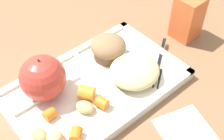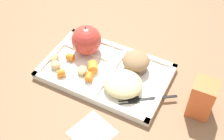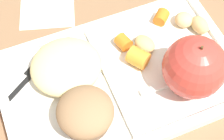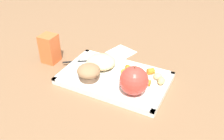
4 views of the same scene
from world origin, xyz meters
The scene contains 17 objects.
ground centered at (0.00, 0.00, 0.00)m, with size 6.00×6.00×0.00m, color #846042.
lunch_tray centered at (0.00, 0.00, 0.01)m, with size 0.35×0.22×0.02m.
green_apple centered at (-0.09, 0.05, 0.06)m, with size 0.09×0.09×0.09m.
bran_muffin centered at (0.07, 0.05, 0.04)m, with size 0.08×0.08×0.05m.
carrot_slice_edge centered at (-0.03, -0.01, 0.03)m, with size 0.03×0.03×0.03m, color orange.
carrot_slice_center centered at (-0.10, -0.07, 0.02)m, with size 0.02×0.02×0.02m, color orange.
carrot_slice_small centered at (-0.11, -0.01, 0.02)m, with size 0.02×0.02×0.02m, color orange.
carrot_slice_back centered at (-0.02, -0.05, 0.03)m, with size 0.02×0.02×0.02m, color orange.
potato_chunk_golden centered at (-0.05, -0.04, 0.02)m, with size 0.03×0.04×0.02m, color tan.
potato_chunk_large centered at (-0.15, -0.03, 0.03)m, with size 0.02×0.03×0.02m, color tan.
potato_chunk_wedge centered at (-0.13, -0.05, 0.03)m, with size 0.03×0.03×0.02m, color tan.
egg_noodle_pile centered at (0.07, -0.04, 0.03)m, with size 0.10×0.10×0.04m, color beige.
meatball_front centered at (0.05, -0.05, 0.03)m, with size 0.03×0.03×0.03m, color brown.
meatball_back centered at (0.07, -0.03, 0.03)m, with size 0.04×0.04×0.04m, color brown.
meatball_side centered at (0.05, -0.03, 0.03)m, with size 0.03×0.03×0.03m, color brown.
plastic_fork centered at (0.13, -0.05, 0.02)m, with size 0.14×0.10×0.00m.
paper_napkin centered at (0.06, -0.19, 0.00)m, with size 0.09×0.09×0.00m, color white.
Camera 3 is at (0.11, 0.23, 0.46)m, focal length 55.53 mm.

